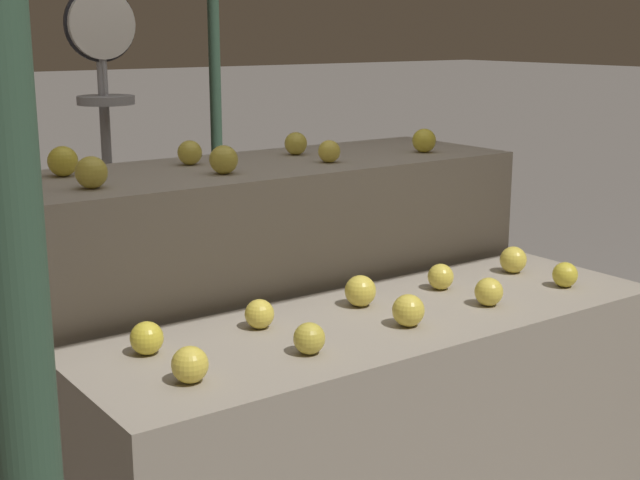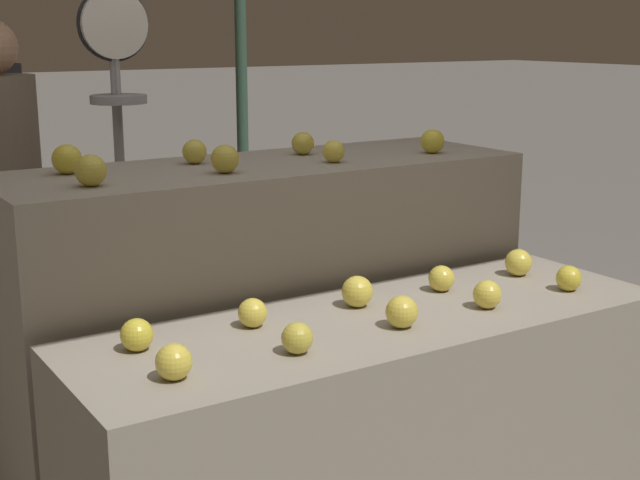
# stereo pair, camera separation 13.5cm
# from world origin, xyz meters

# --- Properties ---
(display_counter_front) EXTENTS (1.67, 0.55, 0.75)m
(display_counter_front) POSITION_xyz_m (0.00, 0.00, 0.38)
(display_counter_front) COLOR gray
(display_counter_front) RESTS_ON ground_plane
(display_counter_back) EXTENTS (1.67, 0.55, 1.09)m
(display_counter_back) POSITION_xyz_m (0.00, 0.60, 0.54)
(display_counter_back) COLOR gray
(display_counter_back) RESTS_ON ground_plane
(apple_front_0) EXTENTS (0.08, 0.08, 0.08)m
(apple_front_0) POSITION_xyz_m (-0.63, -0.11, 0.79)
(apple_front_0) COLOR yellow
(apple_front_0) RESTS_ON display_counter_front
(apple_front_1) EXTENTS (0.08, 0.08, 0.08)m
(apple_front_1) POSITION_xyz_m (-0.32, -0.12, 0.79)
(apple_front_1) COLOR gold
(apple_front_1) RESTS_ON display_counter_front
(apple_front_2) EXTENTS (0.08, 0.08, 0.08)m
(apple_front_2) POSITION_xyz_m (0.01, -0.10, 0.79)
(apple_front_2) COLOR yellow
(apple_front_2) RESTS_ON display_counter_front
(apple_front_3) EXTENTS (0.08, 0.08, 0.08)m
(apple_front_3) POSITION_xyz_m (0.30, -0.10, 0.79)
(apple_front_3) COLOR yellow
(apple_front_3) RESTS_ON display_counter_front
(apple_front_4) EXTENTS (0.07, 0.07, 0.07)m
(apple_front_4) POSITION_xyz_m (0.62, -0.10, 0.79)
(apple_front_4) COLOR gold
(apple_front_4) RESTS_ON display_counter_front
(apple_front_5) EXTENTS (0.08, 0.08, 0.08)m
(apple_front_5) POSITION_xyz_m (-0.63, 0.11, 0.79)
(apple_front_5) COLOR gold
(apple_front_5) RESTS_ON display_counter_front
(apple_front_6) EXTENTS (0.08, 0.08, 0.08)m
(apple_front_6) POSITION_xyz_m (-0.31, 0.11, 0.79)
(apple_front_6) COLOR yellow
(apple_front_6) RESTS_ON display_counter_front
(apple_front_7) EXTENTS (0.09, 0.09, 0.09)m
(apple_front_7) POSITION_xyz_m (0.01, 0.11, 0.79)
(apple_front_7) COLOR yellow
(apple_front_7) RESTS_ON display_counter_front
(apple_front_8) EXTENTS (0.08, 0.08, 0.08)m
(apple_front_8) POSITION_xyz_m (0.30, 0.10, 0.79)
(apple_front_8) COLOR yellow
(apple_front_8) RESTS_ON display_counter_front
(apple_front_9) EXTENTS (0.08, 0.08, 0.08)m
(apple_front_9) POSITION_xyz_m (0.61, 0.10, 0.79)
(apple_front_9) COLOR yellow
(apple_front_9) RESTS_ON display_counter_front
(apple_back_0) EXTENTS (0.09, 0.09, 0.09)m
(apple_back_0) POSITION_xyz_m (-0.59, 0.48, 1.13)
(apple_back_0) COLOR gold
(apple_back_0) RESTS_ON display_counter_back
(apple_back_1) EXTENTS (0.08, 0.08, 0.08)m
(apple_back_1) POSITION_xyz_m (-0.19, 0.49, 1.13)
(apple_back_1) COLOR gold
(apple_back_1) RESTS_ON display_counter_back
(apple_back_2) EXTENTS (0.07, 0.07, 0.07)m
(apple_back_2) POSITION_xyz_m (0.19, 0.49, 1.12)
(apple_back_2) COLOR yellow
(apple_back_2) RESTS_ON display_counter_back
(apple_back_3) EXTENTS (0.08, 0.08, 0.08)m
(apple_back_3) POSITION_xyz_m (0.58, 0.49, 1.13)
(apple_back_3) COLOR gold
(apple_back_3) RESTS_ON display_counter_back
(apple_back_4) EXTENTS (0.09, 0.09, 0.09)m
(apple_back_4) POSITION_xyz_m (-0.59, 0.72, 1.13)
(apple_back_4) COLOR gold
(apple_back_4) RESTS_ON display_counter_back
(apple_back_5) EXTENTS (0.08, 0.08, 0.08)m
(apple_back_5) POSITION_xyz_m (-0.19, 0.70, 1.13)
(apple_back_5) COLOR gold
(apple_back_5) RESTS_ON display_counter_back
(apple_back_6) EXTENTS (0.08, 0.08, 0.08)m
(apple_back_6) POSITION_xyz_m (0.20, 0.70, 1.13)
(apple_back_6) COLOR gold
(apple_back_6) RESTS_ON display_counter_back
(produce_scale) EXTENTS (0.26, 0.20, 1.64)m
(produce_scale) POSITION_xyz_m (-0.23, 1.27, 1.18)
(produce_scale) COLOR #99999E
(produce_scale) RESTS_ON ground_plane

